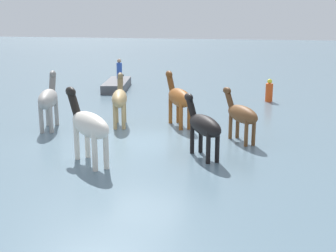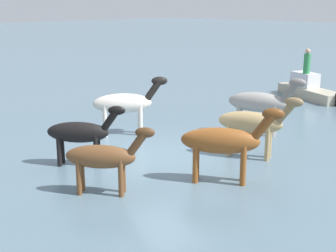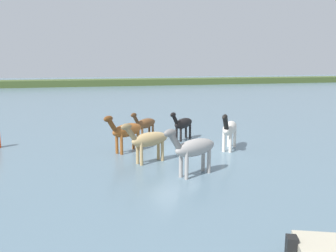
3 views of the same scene
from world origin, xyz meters
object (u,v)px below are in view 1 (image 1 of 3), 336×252
(horse_dark_mare, at_px, (89,124))
(horse_dun_straggler, at_px, (203,125))
(horse_lead, at_px, (241,114))
(boat_launch_far, at_px, (117,86))
(person_watcher_seated, at_px, (119,70))
(horse_gray_outer, at_px, (179,97))
(horse_mid_herd, at_px, (120,98))
(buoy_channel_marker, at_px, (269,91))
(horse_rear_stallion, at_px, (49,99))

(horse_dark_mare, distance_m, horse_dun_straggler, 3.27)
(horse_dun_straggler, bearing_deg, horse_lead, -60.69)
(boat_launch_far, height_order, person_watcher_seated, person_watcher_seated)
(horse_gray_outer, bearing_deg, boat_launch_far, 1.51)
(horse_mid_herd, xyz_separation_m, person_watcher_seated, (-8.74, -4.14, 0.08))
(horse_dark_mare, height_order, horse_dun_straggler, horse_dark_mare)
(horse_gray_outer, xyz_separation_m, buoy_channel_marker, (-6.45, 2.69, -0.58))
(horse_dark_mare, distance_m, horse_rear_stallion, 4.67)
(person_watcher_seated, distance_m, buoy_channel_marker, 9.16)
(horse_dun_straggler, height_order, person_watcher_seated, person_watcher_seated)
(horse_dun_straggler, distance_m, boat_launch_far, 14.19)
(horse_dun_straggler, relative_size, boat_launch_far, 0.40)
(horse_dark_mare, xyz_separation_m, person_watcher_seated, (-13.23, -5.32, 0.02))
(horse_lead, bearing_deg, horse_gray_outer, 20.09)
(horse_dun_straggler, relative_size, horse_lead, 1.03)
(horse_dark_mare, distance_m, buoy_channel_marker, 12.19)
(horse_dark_mare, distance_m, boat_launch_far, 14.19)
(horse_gray_outer, bearing_deg, horse_dark_mare, 131.87)
(horse_gray_outer, distance_m, horse_dun_straggler, 4.04)
(horse_gray_outer, relative_size, horse_mid_herd, 0.94)
(horse_dun_straggler, xyz_separation_m, horse_rear_stallion, (-1.58, -6.29, 0.16))
(horse_mid_herd, height_order, boat_launch_far, horse_mid_herd)
(horse_gray_outer, distance_m, horse_mid_herd, 2.26)
(horse_rear_stallion, height_order, person_watcher_seated, horse_rear_stallion)
(horse_dark_mare, relative_size, horse_lead, 1.24)
(horse_gray_outer, height_order, boat_launch_far, horse_gray_outer)
(horse_dun_straggler, bearing_deg, horse_rear_stallion, 34.87)
(horse_dark_mare, relative_size, horse_mid_herd, 0.96)
(horse_gray_outer, bearing_deg, buoy_channel_marker, -60.08)
(boat_launch_far, bearing_deg, horse_gray_outer, 20.50)
(horse_rear_stallion, xyz_separation_m, boat_launch_far, (-9.92, -1.99, -0.95))
(boat_launch_far, relative_size, buoy_channel_marker, 4.18)
(horse_dark_mare, height_order, horse_lead, horse_dark_mare)
(boat_launch_far, bearing_deg, horse_mid_herd, 7.86)
(person_watcher_seated, bearing_deg, horse_gray_outer, 37.95)
(horse_lead, relative_size, horse_mid_herd, 0.78)
(horse_mid_herd, distance_m, boat_launch_far, 9.62)
(horse_mid_herd, bearing_deg, horse_dun_straggler, -148.58)
(horse_dark_mare, distance_m, horse_mid_herd, 4.64)
(horse_dun_straggler, xyz_separation_m, person_watcher_seated, (-11.65, -8.18, 0.18))
(horse_lead, distance_m, horse_rear_stallion, 7.05)
(horse_dark_mare, relative_size, horse_gray_outer, 1.02)
(horse_mid_herd, xyz_separation_m, buoy_channel_marker, (-7.12, 4.85, -0.54))
(horse_dark_mare, relative_size, person_watcher_seated, 1.95)
(horse_gray_outer, relative_size, buoy_channel_marker, 1.99)
(horse_lead, xyz_separation_m, buoy_channel_marker, (-7.95, 0.07, -0.42))
(horse_mid_herd, bearing_deg, horse_rear_stallion, 97.67)
(horse_gray_outer, height_order, horse_lead, horse_gray_outer)
(horse_dark_mare, relative_size, buoy_channel_marker, 2.03)
(horse_rear_stallion, bearing_deg, horse_gray_outer, -89.69)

